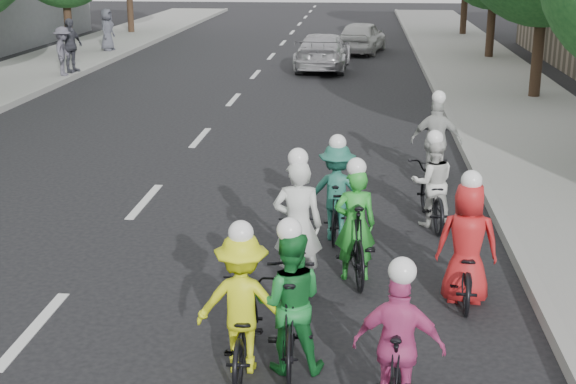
# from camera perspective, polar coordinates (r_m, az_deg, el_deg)

# --- Properties ---
(ground) EXTENTS (120.00, 120.00, 0.00)m
(ground) POSITION_cam_1_polar(r_m,az_deg,el_deg) (10.00, -17.66, -9.30)
(ground) COLOR black
(ground) RESTS_ON ground
(sidewalk_right) EXTENTS (4.00, 80.00, 0.15)m
(sidewalk_right) POSITION_cam_1_polar(r_m,az_deg,el_deg) (19.17, 17.93, 3.41)
(sidewalk_right) COLOR gray
(sidewalk_right) RESTS_ON ground
(curb_right) EXTENTS (0.18, 80.00, 0.18)m
(curb_right) POSITION_cam_1_polar(r_m,az_deg,el_deg) (18.83, 12.13, 3.67)
(curb_right) COLOR #999993
(curb_right) RESTS_ON ground
(cyclist_0) EXTENTS (0.67, 1.58, 1.90)m
(cyclist_0) POSITION_cam_1_polar(r_m,az_deg,el_deg) (10.44, 0.72, -3.64)
(cyclist_0) COLOR black
(cyclist_0) RESTS_ON ground
(cyclist_1) EXTENTS (0.79, 1.84, 1.69)m
(cyclist_1) POSITION_cam_1_polar(r_m,az_deg,el_deg) (8.50, 0.13, -8.43)
(cyclist_1) COLOR black
(cyclist_1) RESTS_ON ground
(cyclist_2) EXTENTS (0.98, 1.60, 1.66)m
(cyclist_2) POSITION_cam_1_polar(r_m,az_deg,el_deg) (8.52, -3.22, -8.68)
(cyclist_2) COLOR black
(cyclist_2) RESTS_ON ground
(cyclist_3) EXTENTS (0.91, 1.58, 1.63)m
(cyclist_3) POSITION_cam_1_polar(r_m,az_deg,el_deg) (7.77, 7.84, -11.59)
(cyclist_3) COLOR black
(cyclist_3) RESTS_ON ground
(cyclist_4) EXTENTS (0.80, 1.67, 1.72)m
(cyclist_4) POSITION_cam_1_polar(r_m,az_deg,el_deg) (10.33, 12.53, -4.42)
(cyclist_4) COLOR black
(cyclist_4) RESTS_ON ground
(cyclist_5) EXTENTS (0.77, 1.89, 1.69)m
(cyclist_5) POSITION_cam_1_polar(r_m,az_deg,el_deg) (10.82, 4.77, -2.97)
(cyclist_5) COLOR black
(cyclist_5) RESTS_ON ground
(cyclist_6) EXTENTS (0.82, 1.87, 1.57)m
(cyclist_6) POSITION_cam_1_polar(r_m,az_deg,el_deg) (13.07, 10.19, 0.11)
(cyclist_6) COLOR black
(cyclist_6) RESTS_ON ground
(cyclist_7) EXTENTS (0.99, 1.53, 1.64)m
(cyclist_7) POSITION_cam_1_polar(r_m,az_deg,el_deg) (12.24, 3.48, -0.46)
(cyclist_7) COLOR black
(cyclist_7) RESTS_ON ground
(cyclist_8) EXTENTS (0.99, 1.84, 1.78)m
(cyclist_8) POSITION_cam_1_polar(r_m,az_deg,el_deg) (15.46, 10.46, 2.88)
(cyclist_8) COLOR black
(cyclist_8) RESTS_ON ground
(follow_car_lead) EXTENTS (2.04, 4.64, 1.33)m
(follow_car_lead) POSITION_cam_1_polar(r_m,az_deg,el_deg) (29.88, 2.51, 9.95)
(follow_car_lead) COLOR #B5B4B9
(follow_car_lead) RESTS_ON ground
(follow_car_trail) EXTENTS (2.33, 4.22, 1.36)m
(follow_car_trail) POSITION_cam_1_polar(r_m,az_deg,el_deg) (34.90, 5.26, 10.93)
(follow_car_trail) COLOR silver
(follow_car_trail) RESTS_ON ground
(spectator_0) EXTENTS (0.72, 1.12, 1.63)m
(spectator_0) POSITION_cam_1_polar(r_m,az_deg,el_deg) (28.48, -15.69, 9.62)
(spectator_0) COLOR #524F5D
(spectator_0) RESTS_ON sidewalk_left
(spectator_1) EXTENTS (0.87, 1.18, 1.85)m
(spectator_1) POSITION_cam_1_polar(r_m,az_deg,el_deg) (29.09, -15.24, 10.01)
(spectator_1) COLOR #43454F
(spectator_1) RESTS_ON sidewalk_left
(spectator_2) EXTENTS (0.69, 0.93, 1.73)m
(spectator_2) POSITION_cam_1_polar(r_m,az_deg,el_deg) (35.20, -12.73, 11.19)
(spectator_2) COLOR #4D4E5A
(spectator_2) RESTS_ON sidewalk_left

